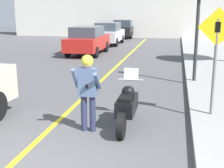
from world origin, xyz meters
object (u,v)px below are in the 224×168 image
Objects in this scene: motorcycle at (127,106)px; crossing_sign at (216,52)px; parked_car_red at (88,40)px; parked_car_black at (124,29)px; traffic_light at (198,10)px; person_biker at (88,85)px; parked_car_silver at (108,33)px.

motorcycle is 0.83× the size of crossing_sign.
parked_car_red is 11.55m from parked_car_black.
person_biker is at bearing -116.92° from traffic_light.
parked_car_silver is (0.10, 5.42, 0.00)m from parked_car_red.
crossing_sign reaches higher than person_biker.
person_biker is (-0.80, -0.51, 0.58)m from motorcycle.
person_biker is 17.45m from parked_car_silver.
person_biker is at bearing -147.45° from motorcycle.
parked_car_silver is at bearing 88.97° from parked_car_red.
motorcycle is at bearing 32.55° from person_biker.
parked_car_red is at bearing -91.41° from parked_car_black.
person_biker is 0.41× the size of parked_car_black.
crossing_sign reaches higher than motorcycle.
parked_car_black is (0.28, 11.55, 0.00)m from parked_car_red.
crossing_sign is at bearing 21.55° from motorcycle.
crossing_sign is 0.62× the size of parked_car_black.
traffic_light is 0.86× the size of parked_car_black.
parked_car_red is (-3.37, 11.71, -0.21)m from person_biker.
crossing_sign reaches higher than parked_car_black.
parked_car_silver is at bearing 110.98° from crossing_sign.
motorcycle is 23.08m from parked_car_black.
parked_car_silver is at bearing 115.74° from traffic_light.
parked_car_black is (-5.89, 21.96, -0.86)m from crossing_sign.
motorcycle is 0.51× the size of parked_car_black.
parked_car_black is at bearing 97.57° from person_biker.
person_biker reaches higher than parked_car_black.
motorcycle is 0.59× the size of traffic_light.
person_biker reaches higher than motorcycle.
parked_car_black is at bearing 88.27° from parked_car_silver.
motorcycle is at bearing -76.21° from parked_car_silver.
crossing_sign is at bearing 24.94° from person_biker.
crossing_sign is 0.62× the size of parked_car_red.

